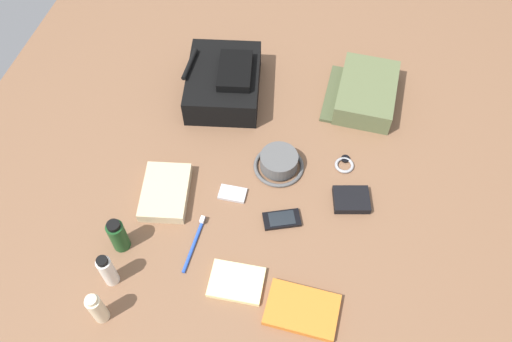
% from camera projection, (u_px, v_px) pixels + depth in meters
% --- Properties ---
extents(ground_plane, '(2.64, 2.02, 0.02)m').
position_uv_depth(ground_plane, '(256.00, 180.00, 1.67)').
color(ground_plane, brown).
rests_on(ground_plane, ground).
extents(backpack, '(0.36, 0.30, 0.13)m').
position_uv_depth(backpack, '(224.00, 82.00, 1.82)').
color(backpack, black).
rests_on(backpack, ground_plane).
extents(toiletry_pouch, '(0.29, 0.24, 0.08)m').
position_uv_depth(toiletry_pouch, '(365.00, 92.00, 1.82)').
color(toiletry_pouch, '#56603D').
rests_on(toiletry_pouch, ground_plane).
extents(bucket_hat, '(0.16, 0.16, 0.06)m').
position_uv_depth(bucket_hat, '(279.00, 163.00, 1.66)').
color(bucket_hat, '#515151').
rests_on(bucket_hat, ground_plane).
extents(lotion_bottle, '(0.04, 0.04, 0.13)m').
position_uv_depth(lotion_bottle, '(97.00, 308.00, 1.36)').
color(lotion_bottle, beige).
rests_on(lotion_bottle, ground_plane).
extents(toothpaste_tube, '(0.04, 0.04, 0.13)m').
position_uv_depth(toothpaste_tube, '(108.00, 271.00, 1.42)').
color(toothpaste_tube, white).
rests_on(toothpaste_tube, ground_plane).
extents(shampoo_bottle, '(0.05, 0.05, 0.13)m').
position_uv_depth(shampoo_bottle, '(118.00, 235.00, 1.48)').
color(shampoo_bottle, '#19471E').
rests_on(shampoo_bottle, ground_plane).
extents(paperback_novel, '(0.14, 0.20, 0.02)m').
position_uv_depth(paperback_novel, '(302.00, 310.00, 1.41)').
color(paperback_novel, orange).
rests_on(paperback_novel, ground_plane).
extents(cell_phone, '(0.09, 0.12, 0.01)m').
position_uv_depth(cell_phone, '(282.00, 219.00, 1.57)').
color(cell_phone, black).
rests_on(cell_phone, ground_plane).
extents(media_player, '(0.05, 0.08, 0.01)m').
position_uv_depth(media_player, '(233.00, 194.00, 1.62)').
color(media_player, '#B7B7BC').
rests_on(media_player, ground_plane).
extents(wristwatch, '(0.07, 0.06, 0.01)m').
position_uv_depth(wristwatch, '(344.00, 164.00, 1.68)').
color(wristwatch, '#99999E').
rests_on(wristwatch, ground_plane).
extents(toothbrush, '(0.19, 0.02, 0.02)m').
position_uv_depth(toothbrush, '(195.00, 241.00, 1.53)').
color(toothbrush, blue).
rests_on(toothbrush, ground_plane).
extents(wallet, '(0.11, 0.13, 0.02)m').
position_uv_depth(wallet, '(351.00, 200.00, 1.60)').
color(wallet, black).
rests_on(wallet, ground_plane).
extents(notepad, '(0.12, 0.15, 0.02)m').
position_uv_depth(notepad, '(236.00, 282.00, 1.45)').
color(notepad, beige).
rests_on(notepad, ground_plane).
extents(folded_towel, '(0.22, 0.17, 0.04)m').
position_uv_depth(folded_towel, '(165.00, 192.00, 1.61)').
color(folded_towel, '#C6B289').
rests_on(folded_towel, ground_plane).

